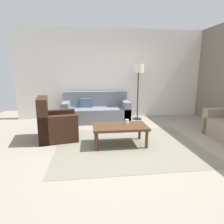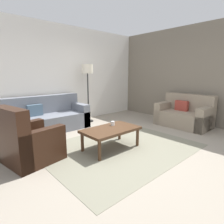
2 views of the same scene
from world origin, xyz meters
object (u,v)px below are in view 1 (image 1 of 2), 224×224
armchair_leather (55,126)px  lamp_standing (138,74)px  couch_main (96,111)px  coffee_table (120,128)px  cup (127,121)px

armchair_leather → lamp_standing: lamp_standing is taller
couch_main → coffee_table: 2.07m
coffee_table → lamp_standing: (0.90, 2.03, 1.05)m
couch_main → cup: size_ratio=22.53×
armchair_leather → cup: size_ratio=10.91×
couch_main → armchair_leather: size_ratio=2.07×
armchair_leather → lamp_standing: 2.96m
armchair_leather → coffee_table: armchair_leather is taller
armchair_leather → couch_main: bearing=57.0°
armchair_leather → lamp_standing: size_ratio=0.56×
armchair_leather → coffee_table: 1.48m
coffee_table → armchair_leather: bearing=159.9°
coffee_table → cup: 0.24m
coffee_table → lamp_standing: lamp_standing is taller
couch_main → armchair_leather: 1.81m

